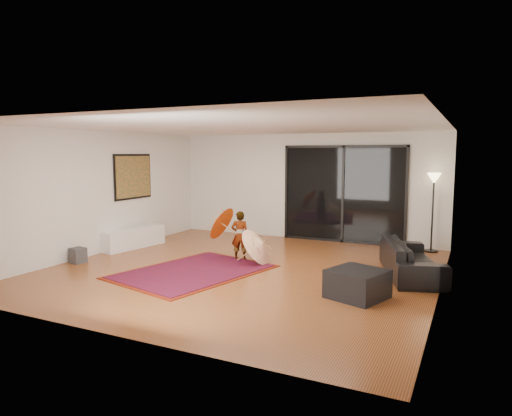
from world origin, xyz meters
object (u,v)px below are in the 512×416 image
Objects in this scene: sofa at (411,259)px; child at (240,235)px; media_console at (133,238)px; ottoman at (357,284)px.

sofa is 2.08× the size of child.
media_console is at bearing 74.24° from sofa.
child reaches higher than media_console.
sofa is 2.77× the size of ottoman.
media_console is 2.84m from child.
media_console is 1.60× the size of child.
ottoman is at bearing 143.06° from sofa.
sofa is 3.39m from child.
sofa reaches higher than media_console.
sofa is 1.81m from ottoman.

